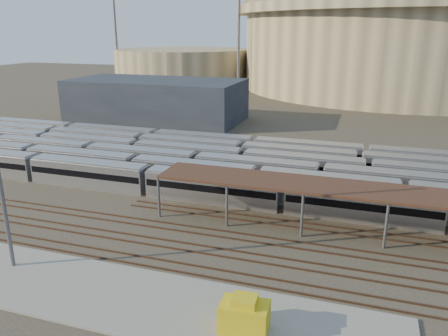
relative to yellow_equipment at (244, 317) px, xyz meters
The scene contains 12 objects.
ground 17.68m from the yellow_equipment, 115.10° to the left, with size 420.00×420.00×0.00m, color #383026.
apron 12.58m from the yellow_equipment, behind, with size 50.00×9.00×0.20m, color gray.
subway_trains 35.80m from the yellow_equipment, 105.67° to the left, with size 127.07×23.90×3.60m.
inspection_shed 24.95m from the yellow_equipment, 53.97° to the left, with size 60.30×6.00×5.30m.
empty_tracks 13.33m from the yellow_equipment, 124.30° to the left, with size 170.00×9.62×0.18m.
stadium 157.67m from the yellow_equipment, 83.59° to the left, with size 124.00×124.00×32.50m.
secondary_arena 160.91m from the yellow_equipment, 114.81° to the left, with size 56.00×56.00×14.00m, color tan.
service_building 82.79m from the yellow_equipment, 120.91° to the left, with size 42.00×20.00×10.00m, color #1E232D.
floodlight_0 132.83m from the yellow_equipment, 106.57° to the left, with size 4.00×1.00×38.40m.
floodlight_1 165.56m from the yellow_equipment, 124.22° to the left, with size 4.00×1.00×38.40m.
floodlight_3 177.88m from the yellow_equipment, 95.67° to the left, with size 4.00×1.00×38.40m.
yellow_equipment is the anchor object (origin of this frame).
Camera 1 is at (14.62, -42.60, 21.70)m, focal length 35.00 mm.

